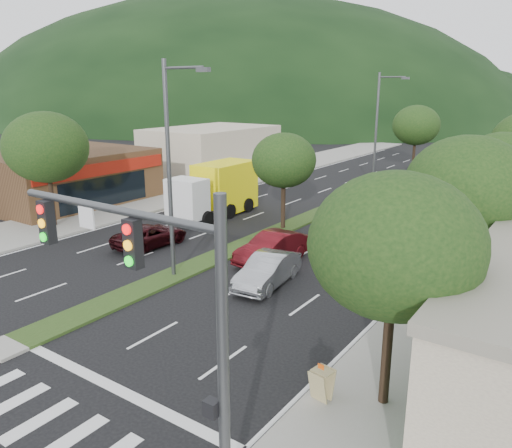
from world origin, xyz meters
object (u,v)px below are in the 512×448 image
Objects in this scene: tree_med_near at (284,161)px; sedan_silver at (268,270)px; car_queue_f at (461,183)px; tree_l_a at (46,147)px; streetlight_mid at (379,126)px; tree_r_a at (395,246)px; tree_med_far at (416,125)px; car_queue_c at (272,248)px; tree_r_b at (467,188)px; a_frame_sign at (322,382)px; car_queue_b at (412,202)px; streetlight_near at (172,161)px; car_queue_e at (400,188)px; car_queue_d at (380,215)px; car_queue_a at (344,231)px; motorhome at (492,169)px; traffic_signal at (161,296)px; suv_maroon at (150,235)px; tree_r_c at (502,169)px; box_truck at (218,191)px.

tree_med_near is 10.10m from sedan_silver.
sedan_silver is 0.94× the size of car_queue_f.
tree_l_a is 0.72× the size of streetlight_mid.
tree_r_a is at bearing -67.87° from streetlight_mid.
tree_med_far is 31.91m from car_queue_c.
car_queue_c is (-9.25, 0.49, -4.28)m from tree_r_b.
streetlight_mid is at bearing 89.22° from tree_med_near.
tree_l_a reaches higher than car_queue_c.
tree_med_near is (-12.00, 6.00, -0.61)m from tree_r_b.
a_frame_sign is (-1.50, -0.93, -4.11)m from tree_r_a.
a_frame_sign reaches higher than car_queue_b.
streetlight_near reaches higher than tree_med_far.
tree_r_a reaches higher than car_queue_c.
tree_med_near is 1.57× the size of car_queue_e.
tree_l_a is at bearing -110.19° from tree_med_far.
tree_med_far is 17.86m from car_queue_b.
tree_med_near is 1.31× the size of car_queue_c.
tree_r_a reaches higher than car_queue_d.
tree_l_a is at bearing -175.33° from tree_r_b.
a_frame_sign is (10.30, -4.93, -4.87)m from streetlight_near.
tree_med_far is 34.88m from sedan_silver.
sedan_silver and car_queue_a have the same top height.
car_queue_f is 0.50× the size of motorhome.
streetlight_mid is at bearing -150.09° from car_queue_f.
car_queue_e is at bearing 100.72° from traffic_signal.
car_queue_e is at bearing -105.46° from suv_maroon.
a_frame_sign reaches higher than suv_maroon.
tree_r_c is 0.93× the size of tree_med_far.
tree_med_near reaches higher than car_queue_c.
car_queue_a is 10.38m from box_truck.
a_frame_sign is at bearing -74.79° from car_queue_b.
a_frame_sign is at bearing 135.15° from box_truck.
suv_maroon is 19.35m from car_queue_b.
tree_l_a is 1.56× the size of car_queue_b.
motorhome is (-3.65, 27.54, -3.18)m from tree_r_b.
tree_r_b reaches higher than suv_maroon.
tree_r_b is (2.97, 13.54, 0.39)m from traffic_signal.
tree_r_a is 41.76m from tree_med_far.
tree_med_far is (-9.03, 45.54, 0.36)m from traffic_signal.
box_truck is at bearing -178.66° from car_queue_a.
tree_r_b reaches higher than motorhome.
traffic_signal is 21.74m from tree_r_c.
a_frame_sign is at bearing -54.87° from tree_med_near.
car_queue_c is 10.55m from box_truck.
tree_l_a reaches higher than car_queue_f.
motorhome is at bearing 87.51° from car_queue_a.
a_frame_sign is at bearing -82.06° from car_queue_e.
streetlight_mid is at bearing 90.00° from streetlight_near.
sedan_silver reaches higher than car_queue_e.
tree_l_a is 17.40m from sedan_silver.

